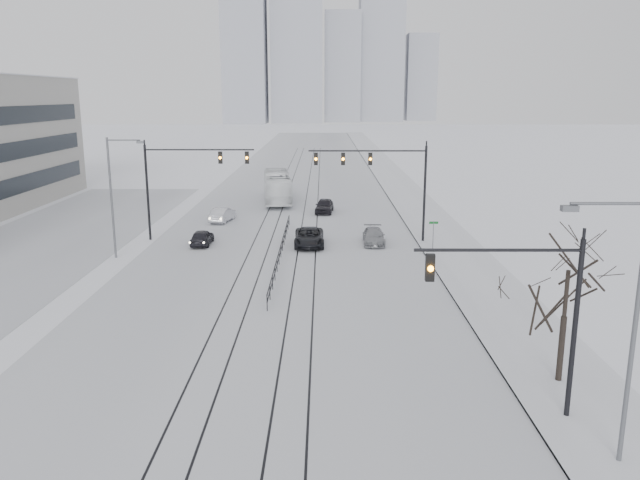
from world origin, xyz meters
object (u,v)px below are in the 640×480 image
Objects in this scene: bare_tree at (567,282)px; sedan_sb_outer at (222,215)px; sedan_nb_far at (324,206)px; sedan_sb_inner at (202,237)px; traffic_mast_near at (533,305)px; box_truck at (277,187)px; sedan_nb_right at (374,236)px; sedan_nb_front at (309,237)px.

bare_tree is 1.46× the size of sedan_sb_outer.
sedan_sb_inner is at bearing -119.25° from sedan_nb_far.
traffic_mast_near is 51.04m from box_truck.
sedan_nb_front is at bearing -170.45° from sedan_nb_right.
traffic_mast_near is at bearing 122.30° from sedan_sb_inner.
bare_tree is 26.49m from sedan_nb_right.
sedan_sb_outer is at bearing -90.57° from sedan_sb_inner.
traffic_mast_near is 1.86× the size of sedan_sb_inner.
sedan_sb_outer is at bearing -148.76° from sedan_nb_far.
traffic_mast_near is at bearing -81.65° from sedan_nb_right.
traffic_mast_near is 41.69m from sedan_sb_outer.
sedan_nb_far is (9.90, 4.73, 0.04)m from sedan_sb_outer.
sedan_sb_outer is (-17.36, 37.71, -3.87)m from traffic_mast_near.
bare_tree reaches higher than sedan_nb_far.
sedan_sb_outer is 0.82× the size of sedan_nb_front.
sedan_sb_inner is (-17.51, 28.05, -3.92)m from traffic_mast_near.
traffic_mast_near reaches higher than sedan_sb_inner.
sedan_nb_right is at bearing 102.85° from bare_tree.
sedan_nb_front is at bearing 140.96° from sedan_sb_outer.
traffic_mast_near is at bearing 124.62° from sedan_sb_outer.
sedan_nb_far is at bearing 107.73° from sedan_nb_right.
sedan_nb_front is 1.20× the size of sedan_nb_far.
traffic_mast_near reaches higher than sedan_nb_far.
traffic_mast_near reaches higher than sedan_nb_front.
sedan_nb_right is 22.82m from box_truck.
box_truck is at bearing 108.23° from bare_tree.
sedan_nb_far is 0.35× the size of box_truck.
traffic_mast_near is 1.64× the size of sedan_nb_far.
traffic_mast_near is 0.57× the size of box_truck.
sedan_nb_far is (-9.87, 39.44, -3.76)m from bare_tree.
box_truck reaches higher than sedan_sb_outer.
bare_tree is 1.62× the size of sedan_sb_inner.
bare_tree reaches higher than sedan_nb_front.
sedan_sb_outer is at bearing 119.66° from bare_tree.
box_truck is at bearing 104.59° from traffic_mast_near.
traffic_mast_near reaches higher than sedan_nb_right.
sedan_sb_outer is at bearing 114.71° from traffic_mast_near.
bare_tree is at bearing -75.62° from sedan_nb_right.
sedan_nb_front is at bearing 95.21° from box_truck.
sedan_sb_outer is at bearing 148.21° from sedan_nb_right.
sedan_nb_front is at bearing -89.27° from sedan_nb_far.
sedan_nb_front is (8.78, -0.25, 0.07)m from sedan_sb_inner.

